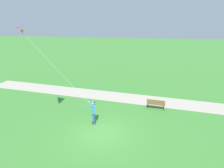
% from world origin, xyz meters
% --- Properties ---
extents(ground_plane, '(120.00, 120.00, 0.00)m').
position_xyz_m(ground_plane, '(0.00, 0.00, 0.00)').
color(ground_plane, '#3D7F33').
extents(walkway_path, '(7.05, 32.01, 0.02)m').
position_xyz_m(walkway_path, '(-6.38, 2.00, 0.01)').
color(walkway_path, '#ADA393').
rests_on(walkway_path, ground).
extents(person_kite_flyer, '(0.50, 0.63, 1.83)m').
position_xyz_m(person_kite_flyer, '(-1.28, -0.90, 1.05)').
color(person_kite_flyer, '#232328').
rests_on(person_kite_flyer, ground).
extents(flying_kite, '(1.75, 3.91, 5.37)m').
position_xyz_m(flying_kite, '(-0.07, -4.62, 6.81)').
color(flying_kite, '#E02D9E').
extents(park_bench_near_walkway, '(0.65, 1.55, 0.88)m').
position_xyz_m(park_bench_near_walkway, '(-4.44, 3.73, 0.51)').
color(park_bench_near_walkway, brown).
rests_on(park_bench_near_walkway, ground).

